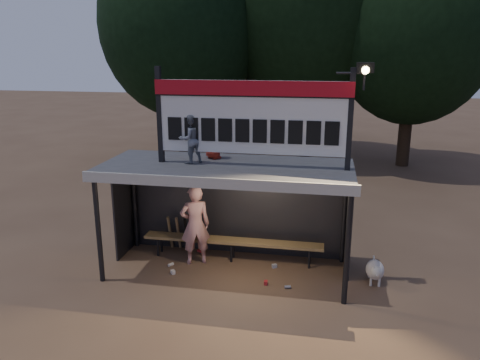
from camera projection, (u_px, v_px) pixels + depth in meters
The scene contains 13 objects.
ground at pixel (227, 270), 9.93m from camera, with size 80.00×80.00×0.00m, color brown.
player at pixel (195, 225), 10.08m from camera, with size 0.64×0.42×1.76m, color silver.
child_a at pixel (190, 139), 9.30m from camera, with size 0.48×0.37×0.98m, color slate.
child_b at pixel (213, 137), 9.73m from camera, with size 0.45×0.29×0.92m, color #B3291B.
dugout_shelter at pixel (229, 184), 9.66m from camera, with size 5.10×2.08×2.32m.
scoreboard_assembly at pixel (254, 115), 8.93m from camera, with size 4.10×0.27×1.99m.
bench at pixel (232, 242), 10.33m from camera, with size 4.00×0.35×0.48m.
tree_left at pixel (181, 24), 18.62m from camera, with size 6.46×6.46×9.27m.
tree_mid at pixel (310, 8), 18.98m from camera, with size 7.22×7.22×10.36m.
tree_right at pixel (414, 31), 17.59m from camera, with size 6.08×6.08×8.72m.
dog at pixel (375, 270), 9.34m from camera, with size 0.36×0.81×0.49m.
bats at pixel (178, 233), 10.83m from camera, with size 0.47×0.33×0.84m.
litter at pixel (227, 270), 9.87m from camera, with size 2.70×1.42×0.08m.
Camera 1 is at (1.93, -8.84, 4.53)m, focal length 35.00 mm.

